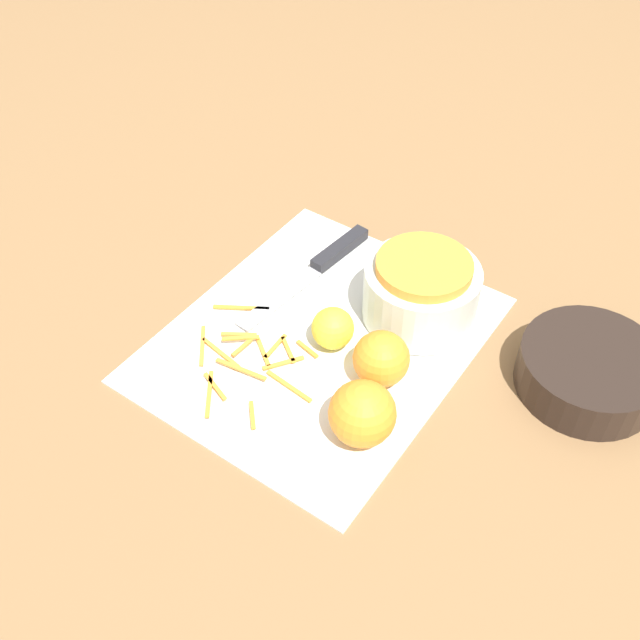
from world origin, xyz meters
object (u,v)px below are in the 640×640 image
bowl_speckled (421,290)px  bowl_dark (589,371)px  lemon (335,326)px  orange_right (362,414)px  knife (327,259)px  orange_left (381,359)px

bowl_speckled → bowl_dark: (-0.01, 0.22, -0.02)m
bowl_dark → lemon: bearing=-67.6°
bowl_dark → orange_right: bearing=-39.2°
bowl_dark → orange_right: orange_right is taller
knife → bowl_speckled: bearing=90.1°
bowl_dark → knife: size_ratio=0.67×
bowl_speckled → lemon: (0.10, -0.06, -0.02)m
knife → lemon: 0.15m
knife → orange_right: orange_right is taller
bowl_dark → knife: (-0.00, -0.38, -0.01)m
lemon → orange_left: bearing=76.7°
knife → lemon: size_ratio=4.68×
orange_right → lemon: (-0.10, -0.11, -0.01)m
bowl_dark → orange_left: size_ratio=2.47×
bowl_speckled → orange_left: 0.12m
bowl_dark → orange_left: (0.14, -0.21, 0.01)m
orange_left → bowl_dark: bearing=123.5°
lemon → knife: bearing=-141.8°
bowl_dark → lemon: lemon is taller
orange_left → orange_right: 0.09m
orange_right → bowl_dark: bearing=140.8°
knife → orange_left: orange_left is taller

